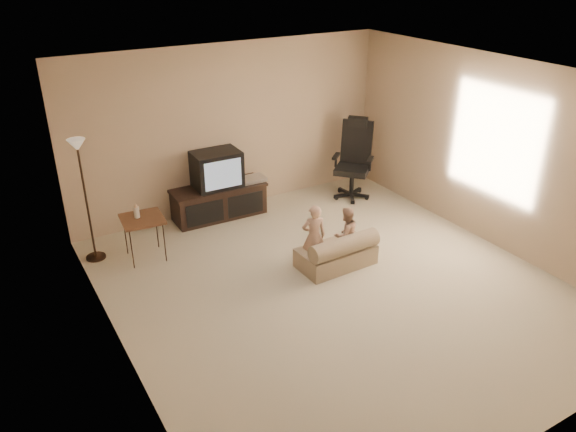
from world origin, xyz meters
name	(u,v)px	position (x,y,z in m)	size (l,w,h in m)	color
floor	(334,287)	(0.00, 0.00, 0.00)	(5.50, 5.50, 0.00)	beige
room_shell	(339,169)	(0.00, 0.00, 1.52)	(5.50, 5.50, 5.50)	silver
tv_stand	(219,190)	(-0.37, 2.49, 0.43)	(1.44, 0.56, 1.02)	black
office_chair	(353,169)	(1.82, 2.09, 0.46)	(0.83, 0.83, 1.28)	black
side_table	(142,219)	(-1.72, 1.84, 0.56)	(0.56, 0.56, 0.78)	brown
floor_lamp	(82,174)	(-2.30, 2.16, 1.19)	(0.25, 0.25, 1.63)	black
child_sofa	(338,253)	(0.31, 0.37, 0.19)	(0.98, 0.57, 0.47)	tan
toddler_left	(314,236)	(0.05, 0.54, 0.43)	(0.31, 0.23, 0.85)	tan
toddler_right	(346,234)	(0.50, 0.47, 0.37)	(0.36, 0.20, 0.74)	tan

